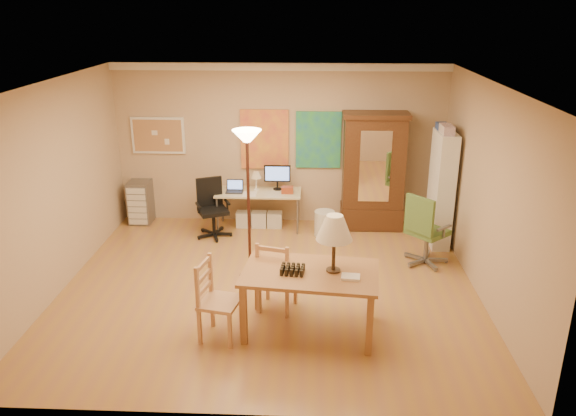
{
  "coord_description": "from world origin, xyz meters",
  "views": [
    {
      "loc": [
        0.55,
        -6.71,
        3.59
      ],
      "look_at": [
        0.24,
        0.3,
        1.03
      ],
      "focal_mm": 35.0,
      "sensor_mm": 36.0,
      "label": 1
    }
  ],
  "objects_px": {
    "office_chair_black": "(213,221)",
    "bookshelf": "(441,189)",
    "computer_desk": "(260,205)",
    "armoire": "(373,179)",
    "dining_table": "(319,260)",
    "office_chair_green": "(425,246)"
  },
  "relations": [
    {
      "from": "office_chair_black",
      "to": "computer_desk",
      "type": "bearing_deg",
      "value": 29.19
    },
    {
      "from": "armoire",
      "to": "bookshelf",
      "type": "bearing_deg",
      "value": -32.47
    },
    {
      "from": "bookshelf",
      "to": "office_chair_green",
      "type": "bearing_deg",
      "value": -113.68
    },
    {
      "from": "dining_table",
      "to": "office_chair_black",
      "type": "distance_m",
      "value": 3.3
    },
    {
      "from": "dining_table",
      "to": "armoire",
      "type": "bearing_deg",
      "value": 74.29
    },
    {
      "from": "computer_desk",
      "to": "bookshelf",
      "type": "relative_size",
      "value": 0.79
    },
    {
      "from": "office_chair_black",
      "to": "office_chair_green",
      "type": "bearing_deg",
      "value": -15.68
    },
    {
      "from": "bookshelf",
      "to": "dining_table",
      "type": "bearing_deg",
      "value": -125.87
    },
    {
      "from": "armoire",
      "to": "bookshelf",
      "type": "xyz_separation_m",
      "value": [
        0.99,
        -0.63,
        0.04
      ]
    },
    {
      "from": "armoire",
      "to": "bookshelf",
      "type": "distance_m",
      "value": 1.17
    },
    {
      "from": "office_chair_green",
      "to": "bookshelf",
      "type": "distance_m",
      "value": 1.05
    },
    {
      "from": "office_chair_green",
      "to": "bookshelf",
      "type": "bearing_deg",
      "value": 66.32
    },
    {
      "from": "armoire",
      "to": "office_chair_black",
      "type": "bearing_deg",
      "value": -169.16
    },
    {
      "from": "office_chair_black",
      "to": "armoire",
      "type": "height_order",
      "value": "armoire"
    },
    {
      "from": "dining_table",
      "to": "armoire",
      "type": "relative_size",
      "value": 0.82
    },
    {
      "from": "office_chair_green",
      "to": "bookshelf",
      "type": "height_order",
      "value": "bookshelf"
    },
    {
      "from": "computer_desk",
      "to": "office_chair_green",
      "type": "xyz_separation_m",
      "value": [
        2.51,
        -1.33,
        -0.1
      ]
    },
    {
      "from": "dining_table",
      "to": "armoire",
      "type": "xyz_separation_m",
      "value": [
        0.92,
        3.26,
        -0.05
      ]
    },
    {
      "from": "armoire",
      "to": "office_chair_green",
      "type": "bearing_deg",
      "value": -65.51
    },
    {
      "from": "office_chair_black",
      "to": "bookshelf",
      "type": "distance_m",
      "value": 3.65
    },
    {
      "from": "computer_desk",
      "to": "armoire",
      "type": "bearing_deg",
      "value": 2.66
    },
    {
      "from": "armoire",
      "to": "bookshelf",
      "type": "height_order",
      "value": "armoire"
    }
  ]
}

